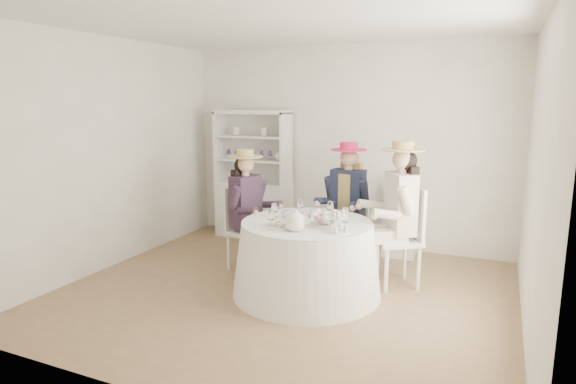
% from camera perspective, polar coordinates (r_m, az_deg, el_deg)
% --- Properties ---
extents(ground, '(4.50, 4.50, 0.00)m').
position_cam_1_polar(ground, '(5.13, -0.46, -11.80)').
color(ground, brown).
rests_on(ground, ground).
extents(ceiling, '(4.50, 4.50, 0.00)m').
position_cam_1_polar(ceiling, '(4.79, -0.51, 19.55)').
color(ceiling, white).
rests_on(ceiling, wall_back).
extents(wall_back, '(4.50, 0.00, 4.50)m').
position_cam_1_polar(wall_back, '(6.64, 6.70, 5.36)').
color(wall_back, silver).
rests_on(wall_back, ground).
extents(wall_front, '(4.50, 0.00, 4.50)m').
position_cam_1_polar(wall_front, '(3.09, -15.99, -1.20)').
color(wall_front, silver).
rests_on(wall_front, ground).
extents(wall_left, '(0.00, 4.50, 4.50)m').
position_cam_1_polar(wall_left, '(6.06, -20.32, 4.25)').
color(wall_left, silver).
rests_on(wall_left, ground).
extents(wall_right, '(0.00, 4.50, 4.50)m').
position_cam_1_polar(wall_right, '(4.37, 27.51, 1.40)').
color(wall_right, silver).
rests_on(wall_right, ground).
extents(tea_table, '(1.53, 1.53, 0.76)m').
position_cam_1_polar(tea_table, '(4.98, 2.23, -7.83)').
color(tea_table, white).
rests_on(tea_table, ground).
extents(hutch, '(1.10, 0.44, 1.84)m').
position_cam_1_polar(hutch, '(7.01, -4.02, -0.05)').
color(hutch, silver).
rests_on(hutch, ground).
extents(side_table, '(0.43, 0.43, 0.64)m').
position_cam_1_polar(side_table, '(6.38, 13.15, -4.50)').
color(side_table, silver).
rests_on(side_table, ground).
extents(hatbox, '(0.42, 0.42, 0.33)m').
position_cam_1_polar(hatbox, '(6.27, 13.33, -0.22)').
color(hatbox, black).
rests_on(hatbox, side_table).
extents(guest_left, '(0.57, 0.54, 1.42)m').
position_cam_1_polar(guest_left, '(5.60, -4.83, -1.30)').
color(guest_left, silver).
rests_on(guest_left, ground).
extents(guest_mid, '(0.55, 0.57, 1.49)m').
position_cam_1_polar(guest_mid, '(5.73, 7.00, -0.63)').
color(guest_mid, silver).
rests_on(guest_mid, ground).
extents(guest_right, '(0.67, 0.63, 1.56)m').
position_cam_1_polar(guest_right, '(5.18, 12.91, -1.62)').
color(guest_right, silver).
rests_on(guest_right, ground).
extents(spare_chair, '(0.55, 0.55, 0.94)m').
position_cam_1_polar(spare_chair, '(6.36, -4.13, -2.57)').
color(spare_chair, silver).
rests_on(spare_chair, ground).
extents(teacup_a, '(0.13, 0.13, 0.08)m').
position_cam_1_polar(teacup_a, '(5.01, -0.22, -2.70)').
color(teacup_a, white).
rests_on(teacup_a, tea_table).
extents(teacup_b, '(0.08, 0.08, 0.07)m').
position_cam_1_polar(teacup_b, '(5.11, 3.01, -2.49)').
color(teacup_b, white).
rests_on(teacup_b, tea_table).
extents(teacup_c, '(0.12, 0.12, 0.07)m').
position_cam_1_polar(teacup_c, '(4.85, 5.48, -3.23)').
color(teacup_c, white).
rests_on(teacup_c, tea_table).
extents(flower_bowl, '(0.26, 0.26, 0.05)m').
position_cam_1_polar(flower_bowl, '(4.80, 4.88, -3.48)').
color(flower_bowl, white).
rests_on(flower_bowl, tea_table).
extents(flower_arrangement, '(0.20, 0.20, 0.07)m').
position_cam_1_polar(flower_arrangement, '(4.69, 3.92, -2.93)').
color(flower_arrangement, '#CE6798').
rests_on(flower_arrangement, tea_table).
extents(table_teapot, '(0.28, 0.20, 0.21)m').
position_cam_1_polar(table_teapot, '(4.52, 0.88, -3.54)').
color(table_teapot, white).
rests_on(table_teapot, tea_table).
extents(sandwich_plate, '(0.28, 0.28, 0.06)m').
position_cam_1_polar(sandwich_plate, '(4.67, -0.99, -3.97)').
color(sandwich_plate, white).
rests_on(sandwich_plate, tea_table).
extents(cupcake_stand, '(0.22, 0.22, 0.20)m').
position_cam_1_polar(cupcake_stand, '(4.51, 5.98, -3.82)').
color(cupcake_stand, white).
rests_on(cupcake_stand, tea_table).
extents(stemware_set, '(0.82, 0.83, 0.15)m').
position_cam_1_polar(stemware_set, '(4.86, 2.27, -2.69)').
color(stemware_set, white).
rests_on(stemware_set, tea_table).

